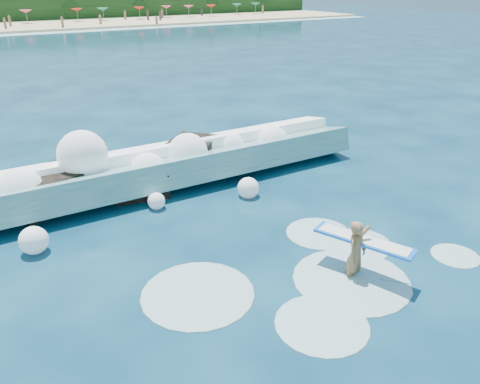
# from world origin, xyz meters

# --- Properties ---
(ground) EXTENTS (200.00, 200.00, 0.00)m
(ground) POSITION_xyz_m (0.00, 0.00, 0.00)
(ground) COLOR #07243C
(ground) RESTS_ON ground
(breaking_wave) EXTENTS (19.96, 3.04, 1.72)m
(breaking_wave) POSITION_xyz_m (-1.05, 6.61, 0.60)
(breaking_wave) COLOR teal
(breaking_wave) RESTS_ON ground
(rock_cluster) EXTENTS (8.59, 3.49, 1.49)m
(rock_cluster) POSITION_xyz_m (-0.73, 6.77, 0.47)
(rock_cluster) COLOR black
(rock_cluster) RESTS_ON ground
(surfer_with_board) EXTENTS (1.59, 3.04, 1.93)m
(surfer_with_board) POSITION_xyz_m (2.74, -1.91, 0.71)
(surfer_with_board) COLOR olive
(surfer_with_board) RESTS_ON ground
(wave_spray) EXTENTS (14.67, 4.41, 2.55)m
(wave_spray) POSITION_xyz_m (-1.67, 6.40, 1.10)
(wave_spray) COLOR white
(wave_spray) RESTS_ON ground
(surf_foam) EXTENTS (9.26, 5.45, 0.16)m
(surf_foam) POSITION_xyz_m (1.47, -1.38, 0.00)
(surf_foam) COLOR silver
(surf_foam) RESTS_ON ground
(beachgoers) EXTENTS (99.92, 13.96, 1.93)m
(beachgoers) POSITION_xyz_m (9.03, 74.21, 1.06)
(beachgoers) COLOR #3F332D
(beachgoers) RESTS_ON ground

